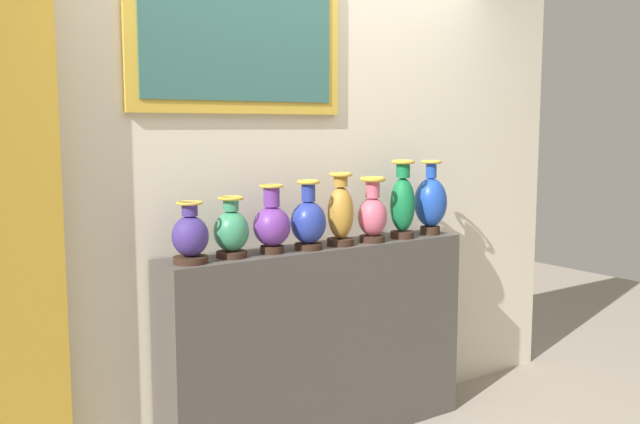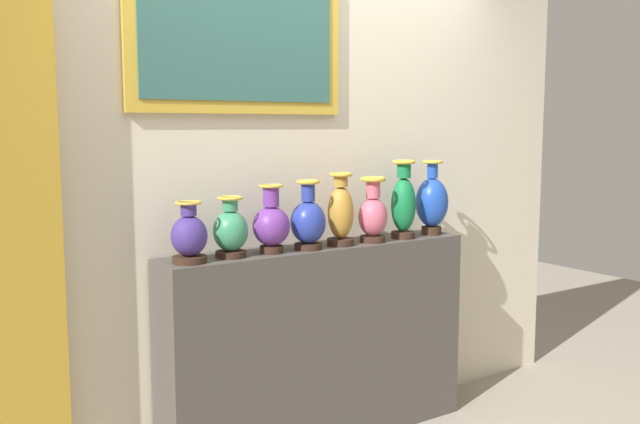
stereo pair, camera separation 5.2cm
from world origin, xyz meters
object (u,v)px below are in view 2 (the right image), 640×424
object	(u,v)px
vase_violet	(271,224)
vase_sapphire	(432,202)
vase_rose	(373,214)
vase_ochre	(341,213)
vase_emerald	(403,203)
vase_indigo	(189,236)
vase_cobalt	(308,221)
vase_jade	(231,231)

from	to	relation	value
vase_violet	vase_sapphire	world-z (taller)	vase_sapphire
vase_violet	vase_rose	size ratio (longest dim) A/B	0.96
vase_ochre	vase_rose	size ratio (longest dim) A/B	1.09
vase_violet	vase_emerald	xyz separation A→B (m)	(0.81, -0.01, 0.05)
vase_violet	vase_ochre	world-z (taller)	vase_ochre
vase_rose	vase_emerald	xyz separation A→B (m)	(0.21, 0.01, 0.04)
vase_sapphire	vase_ochre	bearing A→B (deg)	-179.18
vase_violet	vase_ochre	distance (m)	0.40
vase_indigo	vase_ochre	bearing A→B (deg)	-0.17
vase_emerald	vase_sapphire	bearing A→B (deg)	3.30
vase_cobalt	vase_jade	bearing A→B (deg)	176.49
vase_ochre	vase_sapphire	xyz separation A→B (m)	(0.63, 0.01, 0.01)
vase_jade	vase_emerald	distance (m)	1.03
vase_cobalt	vase_sapphire	world-z (taller)	vase_sapphire
vase_emerald	vase_sapphire	xyz separation A→B (m)	(0.22, 0.01, -0.01)
vase_indigo	vase_violet	size ratio (longest dim) A/B	0.84
vase_jade	vase_violet	distance (m)	0.21
vase_cobalt	vase_rose	world-z (taller)	same
vase_indigo	vase_rose	distance (m)	1.02
vase_violet	vase_emerald	world-z (taller)	vase_emerald
vase_violet	vase_cobalt	distance (m)	0.20
vase_jade	vase_rose	size ratio (longest dim) A/B	0.83
vase_cobalt	vase_ochre	world-z (taller)	vase_ochre
vase_jade	vase_sapphire	bearing A→B (deg)	-0.57
vase_jade	vase_emerald	size ratio (longest dim) A/B	0.67
vase_indigo	vase_ochre	xyz separation A→B (m)	(0.82, -0.00, 0.05)
vase_sapphire	vase_indigo	bearing A→B (deg)	-179.74
vase_jade	vase_violet	bearing A→B (deg)	-2.81
vase_indigo	vase_cobalt	bearing A→B (deg)	-0.58
vase_jade	vase_violet	size ratio (longest dim) A/B	0.86
vase_violet	vase_jade	bearing A→B (deg)	177.19
vase_violet	vase_sapphire	distance (m)	1.03
vase_rose	vase_cobalt	bearing A→B (deg)	179.15
vase_indigo	vase_jade	bearing A→B (deg)	5.05
vase_violet	vase_cobalt	xyz separation A→B (m)	(0.20, -0.01, 0.00)
vase_ochre	vase_rose	world-z (taller)	vase_ochre
vase_cobalt	vase_emerald	bearing A→B (deg)	0.03
vase_ochre	vase_emerald	xyz separation A→B (m)	(0.41, -0.00, 0.02)
vase_jade	vase_emerald	bearing A→B (deg)	-1.39
vase_cobalt	vase_rose	size ratio (longest dim) A/B	1.00
vase_rose	vase_indigo	bearing A→B (deg)	179.31
vase_violet	vase_sapphire	bearing A→B (deg)	-0.11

